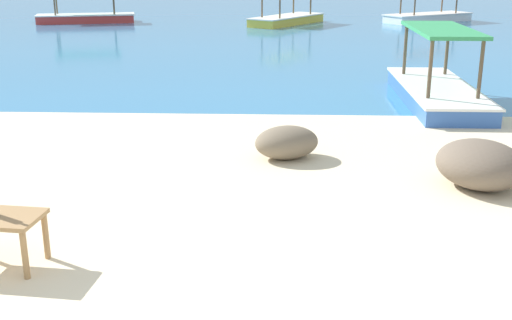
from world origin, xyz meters
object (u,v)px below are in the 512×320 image
(boat_yellow, at_px, (287,17))
(boat_blue, at_px, (437,88))
(boat_red, at_px, (86,15))
(boat_white, at_px, (428,15))

(boat_yellow, xyz_separation_m, boat_blue, (2.53, -13.42, 0.00))
(boat_blue, height_order, boat_red, same)
(boat_blue, relative_size, boat_red, 0.96)
(boat_yellow, bearing_deg, boat_red, -59.98)
(boat_red, relative_size, boat_white, 1.03)
(boat_yellow, distance_m, boat_blue, 13.66)
(boat_yellow, distance_m, boat_red, 7.72)
(boat_blue, relative_size, boat_white, 0.99)
(boat_yellow, bearing_deg, boat_blue, 43.32)
(boat_blue, height_order, boat_white, same)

